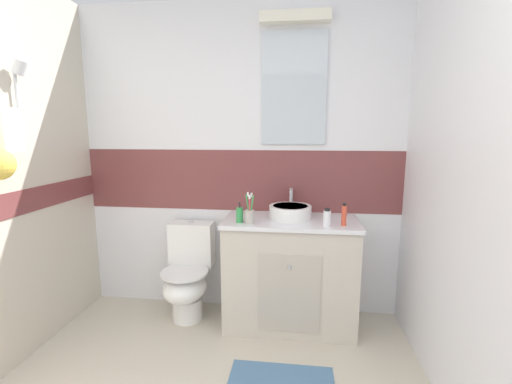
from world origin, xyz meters
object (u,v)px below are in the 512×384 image
Objects in this scene: soap_dispenser at (240,215)px; toothpaste_tube_upright at (344,215)px; sink_basin at (290,211)px; lotion_bottle_short at (327,218)px; toilet at (188,275)px; toothbrush_cup at (250,215)px.

toothpaste_tube_upright reaches higher than soap_dispenser.
sink_basin is 2.25× the size of toothpaste_tube_upright.
sink_basin is at bearing 142.10° from lotion_bottle_short.
sink_basin reaches higher than soap_dispenser.
soap_dispenser reaches higher than lotion_bottle_short.
toilet is 3.40× the size of toothbrush_cup.
toilet is at bearing 162.20° from toothbrush_cup.
soap_dispenser is at bearing 161.91° from toothbrush_cup.
toilet is 6.04× the size of lotion_bottle_short.
lotion_bottle_short is (0.54, 0.00, -0.00)m from toothbrush_cup.
toothbrush_cup is at bearing -179.98° from lotion_bottle_short.
sink_basin is 2.84× the size of lotion_bottle_short.
toothbrush_cup is 1.52× the size of soap_dispenser.
toilet is 0.73m from soap_dispenser.
toothpaste_tube_upright is at bearing 2.38° from toothbrush_cup.
soap_dispenser is at bearing 177.71° from lotion_bottle_short.
lotion_bottle_short is (0.26, -0.20, 0.01)m from sink_basin.
sink_basin is 0.33m from lotion_bottle_short.
lotion_bottle_short is (1.07, -0.17, 0.55)m from toilet.
toothbrush_cup is at bearing -17.80° from toilet.
sink_basin is 0.42m from toothpaste_tube_upright.
toothbrush_cup is at bearing -144.50° from sink_basin.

